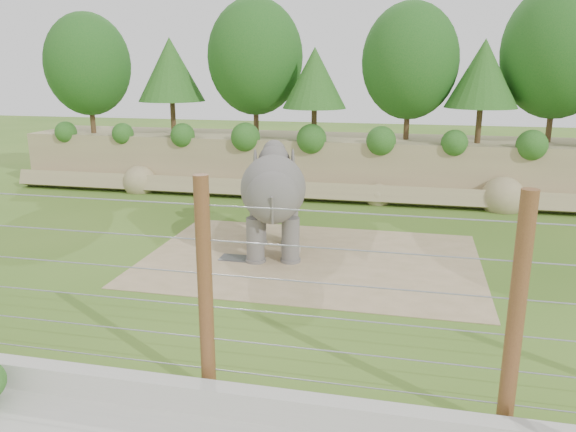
# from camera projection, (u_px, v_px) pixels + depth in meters

# --- Properties ---
(ground) EXTENTS (90.00, 90.00, 0.00)m
(ground) POSITION_uv_depth(u_px,v_px,m) (271.00, 296.00, 14.33)
(ground) COLOR #3A631B
(ground) RESTS_ON ground
(back_embankment) EXTENTS (30.00, 5.52, 8.77)m
(back_embankment) POSITION_uv_depth(u_px,v_px,m) (353.00, 105.00, 25.12)
(back_embankment) COLOR #988461
(back_embankment) RESTS_ON ground
(dirt_patch) EXTENTS (10.00, 7.00, 0.02)m
(dirt_patch) POSITION_uv_depth(u_px,v_px,m) (311.00, 259.00, 17.05)
(dirt_patch) COLOR #947E55
(dirt_patch) RESTS_ON ground
(drain_grate) EXTENTS (1.00, 0.60, 0.03)m
(drain_grate) POSITION_uv_depth(u_px,v_px,m) (237.00, 258.00, 17.06)
(drain_grate) COLOR #262628
(drain_grate) RESTS_ON dirt_patch
(elephant) EXTENTS (2.56, 4.27, 3.23)m
(elephant) POSITION_uv_depth(u_px,v_px,m) (273.00, 203.00, 17.23)
(elephant) COLOR #56524D
(elephant) RESTS_ON ground
(stone_ball) EXTENTS (0.61, 0.61, 0.61)m
(stone_ball) POSITION_uv_depth(u_px,v_px,m) (291.00, 249.00, 16.96)
(stone_ball) COLOR gray
(stone_ball) RESTS_ON dirt_patch
(retaining_wall) EXTENTS (26.00, 0.35, 0.50)m
(retaining_wall) POSITION_uv_depth(u_px,v_px,m) (199.00, 397.00, 9.55)
(retaining_wall) COLOR beige
(retaining_wall) RESTS_ON ground
(barrier_fence) EXTENTS (20.26, 0.26, 4.00)m
(barrier_fence) POSITION_uv_depth(u_px,v_px,m) (205.00, 290.00, 9.57)
(barrier_fence) COLOR brown
(barrier_fence) RESTS_ON ground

